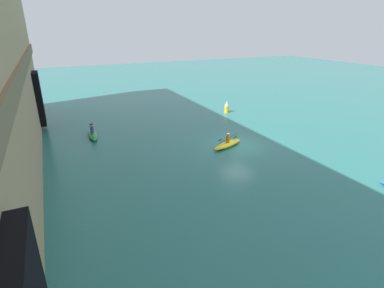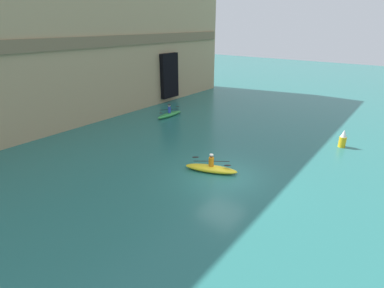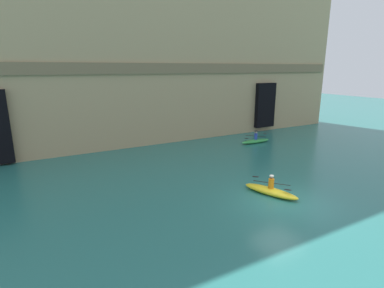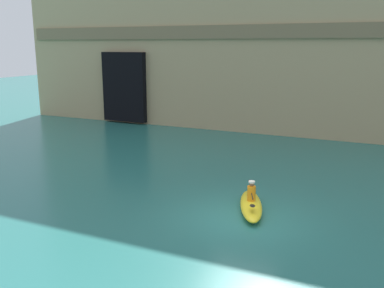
# 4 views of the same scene
# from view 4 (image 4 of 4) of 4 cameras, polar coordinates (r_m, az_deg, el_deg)

# --- Properties ---
(ground_plane) EXTENTS (120.00, 120.00, 0.00)m
(ground_plane) POSITION_cam_4_polar(r_m,az_deg,el_deg) (15.17, 6.34, -9.84)
(ground_plane) COLOR #28706B
(cliff_bluff) EXTENTS (43.65, 5.71, 16.70)m
(cliff_bluff) POSITION_cam_4_polar(r_m,az_deg,el_deg) (30.72, 15.44, 17.20)
(cliff_bluff) COLOR tan
(cliff_bluff) RESTS_ON ground
(kayak_yellow) EXTENTS (1.79, 3.19, 1.12)m
(kayak_yellow) POSITION_cam_4_polar(r_m,az_deg,el_deg) (15.84, 7.88, -7.98)
(kayak_yellow) COLOR yellow
(kayak_yellow) RESTS_ON ground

